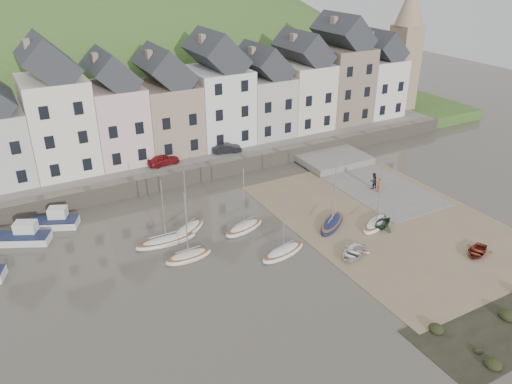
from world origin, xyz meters
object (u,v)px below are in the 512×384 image
person_red (379,185)px  car_right (227,148)px  rowboat_red (477,251)px  rowboat_white (353,253)px  sailboat_0 (166,241)px  car_left (164,160)px  rowboat_green (383,222)px  person_dark (373,181)px

person_red → car_right: 18.05m
person_red → rowboat_red: bearing=75.8°
rowboat_white → sailboat_0: bearing=-152.2°
car_left → car_right: 7.76m
rowboat_green → rowboat_red: size_ratio=0.86×
person_dark → car_left: 22.98m
sailboat_0 → rowboat_white: (12.96, -9.50, 0.13)m
rowboat_white → rowboat_green: size_ratio=1.32×
person_dark → car_left: (-18.52, 13.56, 1.18)m
person_dark → person_red: bearing=91.4°
car_left → car_right: bearing=-95.0°
rowboat_red → car_right: size_ratio=0.82×
rowboat_red → car_right: (-9.93, 27.63, 1.82)m
sailboat_0 → person_red: 23.19m
rowboat_green → car_right: bearing=-178.1°
car_left → car_right: size_ratio=1.01×
rowboat_white → rowboat_red: (9.33, -4.79, -0.04)m
rowboat_red → person_red: bearing=154.6°
rowboat_red → person_dark: person_dark is taller
rowboat_green → car_left: (-13.74, 20.45, 1.50)m
rowboat_red → person_dark: bearing=155.0°
sailboat_0 → rowboat_red: 26.48m
rowboat_white → rowboat_green: 5.89m
sailboat_0 → car_right: sailboat_0 is taller
rowboat_green → person_red: bearing=127.0°
rowboat_red → person_dark: (0.83, 14.07, 0.67)m
rowboat_white → person_red: person_red is taller
rowboat_white → person_dark: (10.16, 9.27, 0.63)m
rowboat_white → person_dark: size_ratio=1.79×
person_dark → car_right: (-10.76, 13.56, 1.15)m
person_red → car_left: bearing=-48.3°
rowboat_white → person_dark: 13.77m
person_dark → car_right: bearing=-52.8°
sailboat_0 → car_right: 18.28m
sailboat_0 → person_dark: sailboat_0 is taller
sailboat_0 → car_right: size_ratio=1.82×
person_red → rowboat_green: bearing=41.0°
car_right → person_red: bearing=-127.6°
rowboat_green → rowboat_red: (3.95, -7.18, -0.35)m
person_red → car_left: (-18.56, 14.41, 1.29)m
car_right → rowboat_green: bearing=-148.1°
car_left → car_right: (7.76, 0.00, -0.03)m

